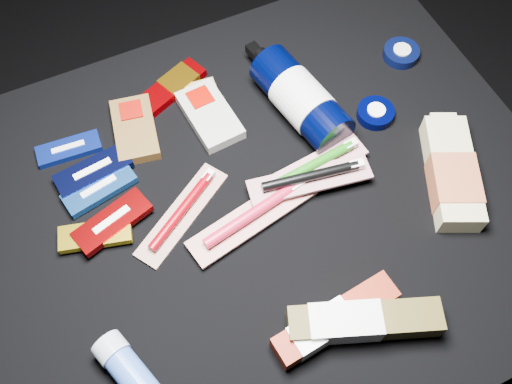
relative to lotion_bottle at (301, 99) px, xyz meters
name	(u,v)px	position (x,y,z in m)	size (l,w,h in m)	color
ground	(252,289)	(-0.15, -0.13, -0.44)	(3.00, 3.00, 0.00)	black
cloth_table	(251,255)	(-0.15, -0.13, -0.24)	(0.98, 0.78, 0.40)	black
luna_bar_0	(69,149)	(-0.38, 0.09, -0.03)	(0.11, 0.05, 0.01)	#11299E
luna_bar_1	(100,189)	(-0.36, 0.00, -0.03)	(0.12, 0.07, 0.02)	#1C54A6
luna_bar_2	(93,171)	(-0.36, 0.03, -0.03)	(0.13, 0.06, 0.02)	black
luna_bar_3	(95,235)	(-0.39, -0.08, -0.03)	(0.12, 0.07, 0.01)	gold
luna_bar_4	(113,222)	(-0.36, -0.07, -0.02)	(0.13, 0.08, 0.02)	#6C0405
clif_bar_0	(135,127)	(-0.27, 0.09, -0.03)	(0.09, 0.14, 0.02)	#563C19
clif_bar_1	(208,113)	(-0.15, 0.06, -0.03)	(0.08, 0.14, 0.02)	#9D9D96
clif_bar_2	(206,103)	(-0.14, 0.08, -0.03)	(0.06, 0.10, 0.02)	olive
power_bar	(172,87)	(-0.18, 0.14, -0.03)	(0.15, 0.10, 0.02)	#880004
lotion_bottle	(301,99)	(0.00, 0.00, 0.00)	(0.11, 0.25, 0.08)	black
cream_tin_upper	(401,53)	(0.23, 0.04, -0.03)	(0.07, 0.07, 0.02)	black
cream_tin_lower	(375,113)	(0.12, -0.06, -0.03)	(0.06, 0.06, 0.02)	black
bodywash_bottle	(452,174)	(0.16, -0.22, -0.02)	(0.14, 0.21, 0.04)	#C3B683
deodorant_stick	(127,370)	(-0.41, -0.29, -0.02)	(0.07, 0.11, 0.04)	#3254A8
toothbrush_pack_0	(183,211)	(-0.25, -0.10, -0.03)	(0.19, 0.14, 0.02)	#BDB7B1
toothbrush_pack_1	(254,215)	(-0.16, -0.15, -0.02)	(0.23, 0.09, 0.02)	silver
toothbrush_pack_2	(313,167)	(-0.04, -0.12, -0.02)	(0.20, 0.07, 0.02)	silver
toothbrush_pack_3	(312,178)	(-0.05, -0.14, -0.01)	(0.20, 0.08, 0.02)	beige
toothpaste_carton_red	(330,323)	(-0.13, -0.35, -0.02)	(0.19, 0.06, 0.04)	maroon
toothpaste_carton_green	(357,322)	(-0.10, -0.37, -0.01)	(0.21, 0.12, 0.04)	#3E3512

